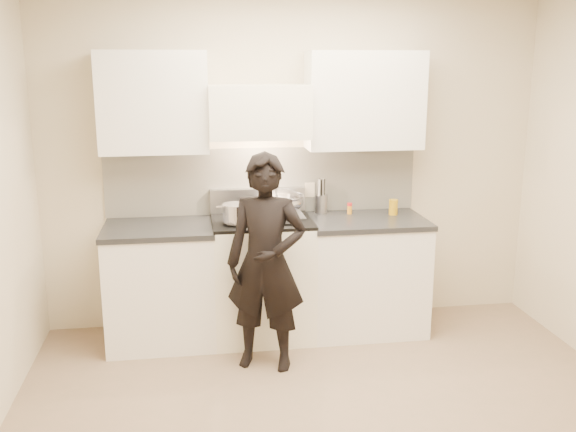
{
  "coord_description": "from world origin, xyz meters",
  "views": [
    {
      "loc": [
        -0.82,
        -3.32,
        2.12
      ],
      "look_at": [
        -0.15,
        1.05,
        1.05
      ],
      "focal_mm": 40.0,
      "sensor_mm": 36.0,
      "label": 1
    }
  ],
  "objects_px": {
    "wok": "(280,201)",
    "utensil_crock": "(321,202)",
    "person": "(266,263)",
    "stove": "(262,277)",
    "counter_right": "(365,274)"
  },
  "relations": [
    {
      "from": "counter_right",
      "to": "person",
      "type": "relative_size",
      "value": 0.6
    },
    {
      "from": "utensil_crock",
      "to": "wok",
      "type": "bearing_deg",
      "value": -157.67
    },
    {
      "from": "stove",
      "to": "wok",
      "type": "bearing_deg",
      "value": 29.91
    },
    {
      "from": "wok",
      "to": "person",
      "type": "height_order",
      "value": "person"
    },
    {
      "from": "wok",
      "to": "person",
      "type": "bearing_deg",
      "value": -106.72
    },
    {
      "from": "wok",
      "to": "stove",
      "type": "bearing_deg",
      "value": -150.09
    },
    {
      "from": "utensil_crock",
      "to": "counter_right",
      "type": "bearing_deg",
      "value": -36.77
    },
    {
      "from": "counter_right",
      "to": "wok",
      "type": "relative_size",
      "value": 2.01
    },
    {
      "from": "stove",
      "to": "person",
      "type": "distance_m",
      "value": 0.61
    },
    {
      "from": "counter_right",
      "to": "wok",
      "type": "bearing_deg",
      "value": 172.21
    },
    {
      "from": "stove",
      "to": "counter_right",
      "type": "bearing_deg",
      "value": 0.0
    },
    {
      "from": "wok",
      "to": "utensil_crock",
      "type": "height_order",
      "value": "wok"
    },
    {
      "from": "stove",
      "to": "wok",
      "type": "relative_size",
      "value": 2.1
    },
    {
      "from": "stove",
      "to": "wok",
      "type": "height_order",
      "value": "wok"
    },
    {
      "from": "person",
      "to": "wok",
      "type": "bearing_deg",
      "value": 92.42
    }
  ]
}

